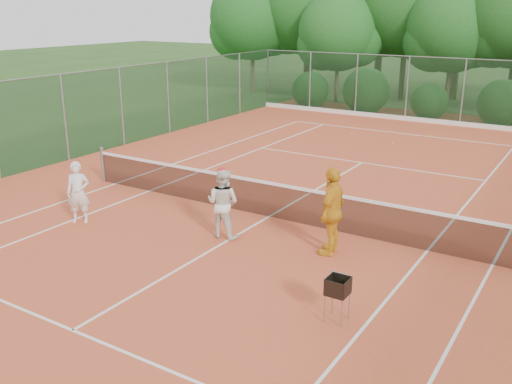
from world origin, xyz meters
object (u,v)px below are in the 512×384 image
player_center_grp (223,203)px  player_yellow (332,211)px  ball_hopper (338,287)px  player_white (78,192)px

player_center_grp → player_yellow: player_yellow is taller
player_yellow → ball_hopper: bearing=22.1°
player_yellow → ball_hopper: 2.88m
player_center_grp → player_yellow: size_ratio=0.86×
player_yellow → ball_hopper: size_ratio=2.41×
player_white → player_yellow: bearing=-20.5°
player_white → player_yellow: 6.37m
player_white → ball_hopper: (7.46, -0.97, -0.14)m
ball_hopper → player_white: bearing=-169.2°
player_white → player_yellow: player_yellow is taller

